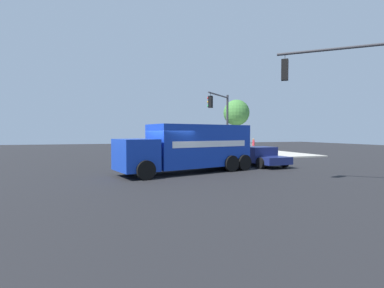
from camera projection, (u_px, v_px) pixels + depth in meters
ground_plane at (170, 174)px, 16.14m from camera, size 100.00×100.00×0.00m
sidewalk_corner_near at (250, 154)px, 31.50m from camera, size 11.06×11.06×0.14m
delivery_truck at (190, 147)px, 17.03m from camera, size 8.61×4.68×2.87m
traffic_light_primary at (222, 116)px, 24.54m from camera, size 3.04×2.83×5.71m
traffic_light_secondary at (357, 91)px, 11.84m from camera, size 3.79×3.18×6.23m
pickup_navy at (258, 156)px, 20.54m from camera, size 2.61×5.35×1.38m
pedestrian_near_corner at (224, 144)px, 33.54m from camera, size 0.28×0.52×1.71m
pedestrian_crossing at (253, 145)px, 31.64m from camera, size 0.34×0.49×1.64m
picket_fence_run at (230, 147)px, 36.50m from camera, size 6.76×0.05×0.95m
shade_tree_near at (236, 113)px, 36.29m from camera, size 3.35×3.35×6.56m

